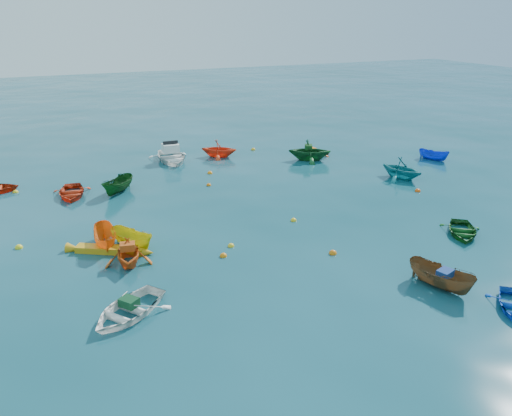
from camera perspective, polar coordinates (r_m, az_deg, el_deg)
name	(u,v)px	position (r m, az deg, el deg)	size (l,w,h in m)	color
ground	(298,251)	(24.03, 4.77, -4.90)	(160.00, 160.00, 0.00)	#093C44
dinghy_white_near	(128,315)	(19.84, -14.37, -11.75)	(2.38, 3.33, 0.69)	white
sampan_brown_mid	(439,287)	(22.29, 20.22, -8.52)	(1.10, 2.93, 1.13)	brown
dinghy_orange_w	(129,263)	(23.54, -14.29, -6.14)	(2.16, 2.51, 1.32)	#DC5714
sampan_yellow_mid	(133,247)	(25.02, -13.87, -4.38)	(1.01, 2.68, 1.04)	gold
dinghy_green_e	(462,234)	(27.77, 22.45, -2.80)	(2.05, 2.87, 0.59)	#114B18
dinghy_cyan_se	(401,178)	(35.77, 16.19, 3.30)	(2.56, 2.97, 1.56)	#167D88
sampan_orange_n	(107,246)	(25.48, -16.72, -4.19)	(1.04, 2.77, 1.07)	orange
dinghy_green_n	(309,160)	(38.90, 6.11, 5.48)	(2.76, 3.20, 1.68)	#135122
dinghy_red_ne	(313,156)	(40.15, 6.53, 5.98)	(1.89, 2.65, 0.55)	#A9370E
sampan_blue_far	(433,160)	(41.14, 19.57, 5.24)	(0.88, 2.34, 0.90)	#0F34C6
dinghy_red_far	(72,196)	(33.03, -20.30, 1.30)	(2.31, 3.22, 0.67)	red
dinghy_orange_far	(219,157)	(39.70, -4.25, 5.88)	(2.38, 2.76, 1.45)	#F23C16
sampan_green_far	(119,193)	(32.74, -15.39, 1.71)	(1.08, 2.87, 1.11)	#0F4214
kayak_yellow	(110,252)	(24.78, -16.30, -4.90)	(0.59, 3.98, 0.40)	#CC9012
motorboat_white	(172,161)	(38.93, -9.63, 5.31)	(3.06, 4.28, 1.49)	white
tarp_green_a	(129,302)	(19.63, -14.31, -10.38)	(0.67, 0.50, 0.32)	#0F3F20
tarp_blue_a	(445,273)	(21.90, 20.80, -7.00)	(0.65, 0.49, 0.31)	navy
tarp_orange_a	(127,247)	(23.23, -14.48, -4.29)	(0.66, 0.50, 0.32)	#B94712
tarp_green_b	(308,147)	(38.63, 6.02, 6.94)	(0.73, 0.55, 0.35)	#0F3F13
tarp_orange_b	(312,150)	(39.98, 6.44, 6.58)	(0.72, 0.55, 0.35)	orange
buoy_or_a	(223,256)	(23.48, -3.75, -5.54)	(0.35, 0.35, 0.35)	orange
buoy_ye_a	(294,221)	(27.38, 4.31, -1.46)	(0.33, 0.33, 0.33)	yellow
buoy_or_b	(333,254)	(23.95, 8.77, -5.18)	(0.38, 0.38, 0.38)	orange
buoy_ye_b	(19,248)	(26.81, -25.46, -4.15)	(0.37, 0.37, 0.37)	yellow
buoy_or_c	(209,186)	(33.01, -5.43, 2.57)	(0.32, 0.32, 0.32)	orange
buoy_ye_c	(231,246)	(24.42, -2.87, -4.40)	(0.32, 0.32, 0.32)	yellow
buoy_or_d	(418,191)	(33.41, 17.99, 1.82)	(0.36, 0.36, 0.36)	#ED4D0C
buoy_ye_d	(16,192)	(35.08, -25.78, 1.61)	(0.34, 0.34, 0.34)	yellow
buoy_or_e	(210,173)	(35.51, -5.29, 3.95)	(0.36, 0.36, 0.36)	orange
buoy_ye_e	(253,150)	(41.56, -0.32, 6.65)	(0.37, 0.37, 0.37)	gold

